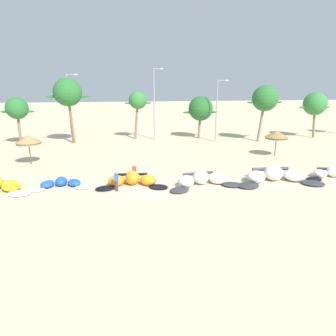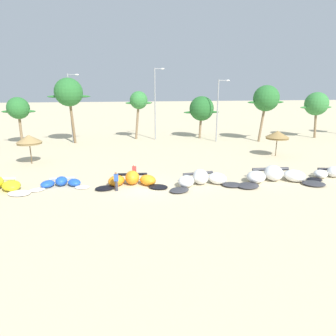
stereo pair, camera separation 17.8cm
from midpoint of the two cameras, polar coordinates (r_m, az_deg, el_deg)
The scene contains 19 objects.
ground_plane at distance 25.44m, azimuth -4.23°, elevation -3.59°, with size 260.00×260.00×0.00m, color beige.
kite_left at distance 26.92m, azimuth -19.66°, elevation -2.73°, with size 5.07×2.38×0.78m.
kite_left_of_center at distance 25.77m, azimuth -6.69°, elevation -2.34°, with size 6.36×3.19×1.19m.
kite_center at distance 25.79m, azimuth 6.74°, elevation -2.22°, with size 6.76×3.54×1.31m.
kite_right_of_center at distance 28.22m, azimuth 20.08°, elevation -1.44°, with size 8.20×3.94×1.38m.
kite_right at distance 31.73m, azimuth 29.60°, elevation -1.00°, with size 6.00×3.47×1.01m.
beach_umbrella_near_van at distance 35.40m, azimuth -25.00°, elevation 4.99°, with size 2.67×2.67×3.19m.
beach_umbrella_middle at distance 38.07m, azimuth 20.39°, elevation 5.99°, with size 2.76×2.76×3.08m.
person_near_kites at distance 26.59m, azimuth -6.29°, elevation -0.93°, with size 0.36×0.24×1.62m.
person_by_umbrellas at distance 24.51m, azimuth -9.69°, elevation -2.52°, with size 0.36×0.24×1.62m.
palm_leftmost at distance 47.36m, azimuth -26.70°, elevation 10.14°, with size 4.57×3.05×6.72m.
palm_left at distance 45.73m, azimuth -18.42°, elevation 13.56°, with size 5.98×3.99×9.34m.
palm_left_of_gap at distance 47.40m, azimuth -5.54°, elevation 12.68°, with size 4.13×2.75×7.42m.
palm_center_left at distance 48.12m, azimuth 6.57°, elevation 11.23°, with size 5.75×3.84×6.65m.
palm_center_right at distance 47.28m, azimuth 18.41°, elevation 12.51°, with size 5.70×3.80×8.33m.
palm_right_of_gap at distance 53.60m, azimuth 26.68°, elevation 10.90°, with size 5.47×3.65×7.27m.
lamppost_west_center at distance 45.95m, azimuth -18.01°, elevation 11.33°, with size 1.64×0.24×9.87m.
lamppost_east_center at distance 46.63m, azimuth -2.27°, elevation 12.69°, with size 1.57×0.24×10.80m.
lamppost_east at distance 45.64m, azimuth 9.77°, elevation 11.36°, with size 1.77×0.24×9.10m.
Camera 2 is at (-1.73, -23.96, 8.42)m, focal length 31.77 mm.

